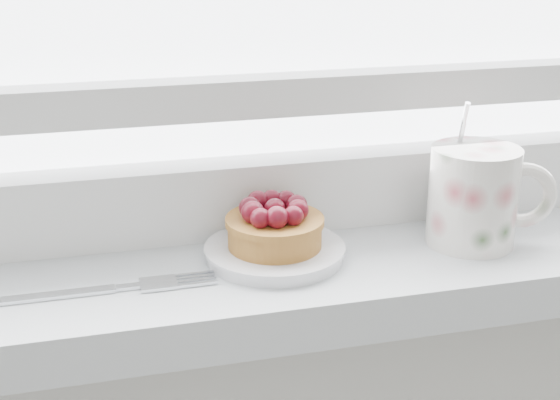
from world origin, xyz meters
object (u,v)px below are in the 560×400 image
object	(u,v)px
saucer	(275,252)
fork	(94,291)
raspberry_tart	(274,224)
floral_mug	(477,194)

from	to	relation	value
saucer	fork	world-z (taller)	saucer
saucer	raspberry_tart	distance (m)	0.03
floral_mug	fork	size ratio (longest dim) A/B	0.67
saucer	fork	size ratio (longest dim) A/B	0.63
raspberry_tart	fork	distance (m)	0.16
saucer	floral_mug	bearing A→B (deg)	-3.64
saucer	floral_mug	size ratio (longest dim) A/B	0.95
saucer	fork	xyz separation A→B (m)	(-0.16, -0.03, -0.00)
raspberry_tart	floral_mug	bearing A→B (deg)	-3.71
raspberry_tart	floral_mug	distance (m)	0.19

